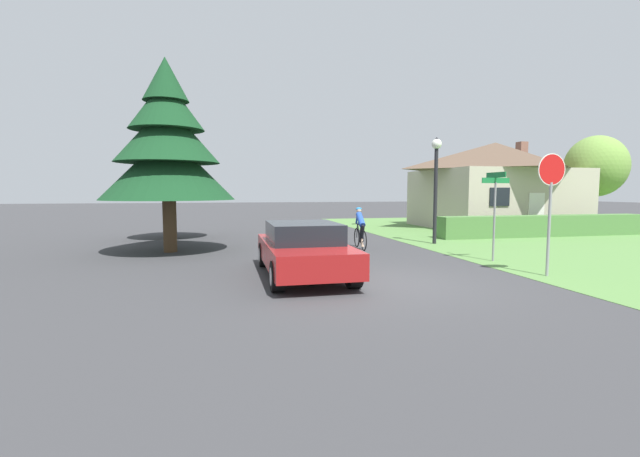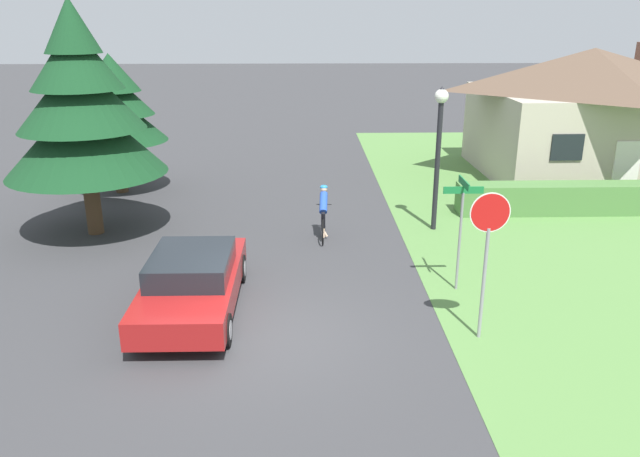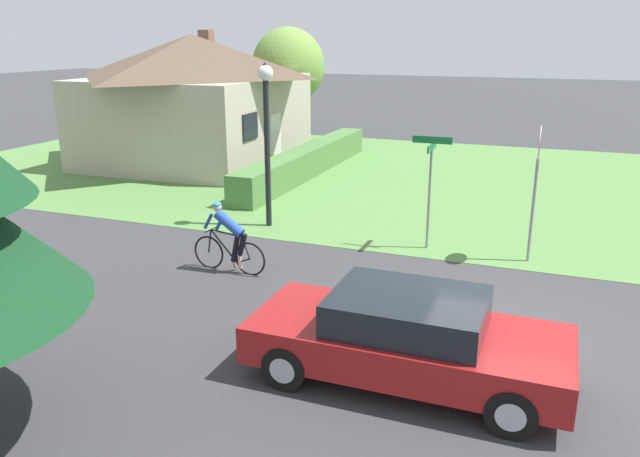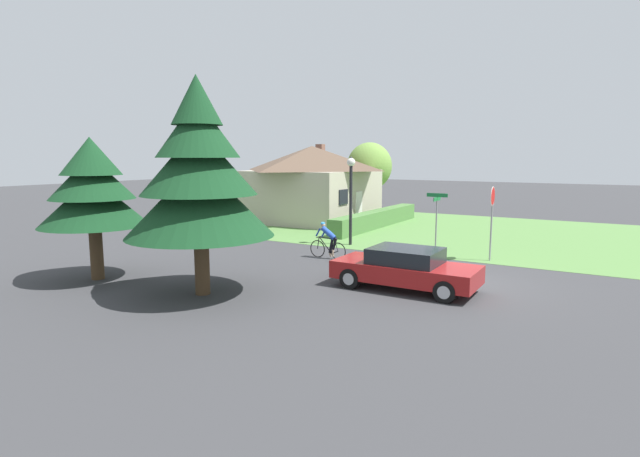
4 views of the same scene
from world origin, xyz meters
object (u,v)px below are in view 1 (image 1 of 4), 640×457
at_px(conifer_tall_near, 167,146).
at_px(deciduous_tree_right, 596,167).
at_px(cottage_house, 494,184).
at_px(conifer_tall_far, 170,168).
at_px(street_name_sign, 495,200).
at_px(street_lamp, 436,172).
at_px(stop_sign, 551,189).
at_px(cyclist, 360,229).
at_px(sedan_left_lane, 303,249).

xyz_separation_m(conifer_tall_near, deciduous_tree_right, (22.36, 4.92, -0.15)).
relative_size(cottage_house, conifer_tall_far, 1.75).
distance_m(cottage_house, street_name_sign, 13.13).
xyz_separation_m(street_lamp, conifer_tall_far, (-10.39, 4.40, 0.28)).
bearing_deg(conifer_tall_near, conifer_tall_far, 95.70).
height_order(stop_sign, street_lamp, street_lamp).
bearing_deg(conifer_tall_far, cyclist, -35.47).
bearing_deg(conifer_tall_far, street_name_sign, -40.65).
relative_size(street_lamp, deciduous_tree_right, 0.81).
distance_m(cyclist, conifer_tall_near, 7.28).
bearing_deg(deciduous_tree_right, conifer_tall_far, -178.82).
height_order(stop_sign, street_name_sign, stop_sign).
relative_size(street_lamp, street_name_sign, 1.59).
relative_size(conifer_tall_far, deciduous_tree_right, 0.93).
distance_m(cottage_house, stop_sign, 15.08).
height_order(conifer_tall_near, conifer_tall_far, conifer_tall_near).
distance_m(stop_sign, deciduous_tree_right, 17.19).
height_order(cyclist, conifer_tall_near, conifer_tall_near).
relative_size(sedan_left_lane, stop_sign, 1.51).
height_order(sedan_left_lane, street_name_sign, street_name_sign).
distance_m(cottage_house, conifer_tall_near, 18.34).
height_order(sedan_left_lane, stop_sign, stop_sign).
bearing_deg(street_lamp, sedan_left_lane, -140.38).
height_order(cottage_house, conifer_tall_near, conifer_tall_near).
bearing_deg(cottage_house, street_name_sign, -125.86).
distance_m(stop_sign, conifer_tall_far, 14.84).
height_order(stop_sign, conifer_tall_near, conifer_tall_near).
xyz_separation_m(street_lamp, deciduous_tree_right, (12.41, 4.87, 0.64)).
bearing_deg(deciduous_tree_right, stop_sign, -138.34).
bearing_deg(cyclist, conifer_tall_near, 88.35).
bearing_deg(sedan_left_lane, conifer_tall_far, 23.64).
bearing_deg(cottage_house, cyclist, -146.64).
distance_m(sedan_left_lane, stop_sign, 6.18).
bearing_deg(street_name_sign, conifer_tall_near, 156.42).
bearing_deg(street_lamp, deciduous_tree_right, 21.41).
xyz_separation_m(sedan_left_lane, street_lamp, (6.24, 5.17, 2.16)).
xyz_separation_m(conifer_tall_near, conifer_tall_far, (-0.44, 4.45, -0.52)).
relative_size(sedan_left_lane, conifer_tall_near, 0.69).
relative_size(stop_sign, conifer_tall_near, 0.46).
relative_size(sedan_left_lane, cyclist, 2.58).
xyz_separation_m(cyclist, conifer_tall_far, (-7.09, 5.06, 2.38)).
xyz_separation_m(cyclist, stop_sign, (2.90, -5.87, 1.42)).
xyz_separation_m(sedan_left_lane, stop_sign, (5.85, -1.36, 1.48)).
relative_size(cyclist, conifer_tall_far, 0.36).
bearing_deg(stop_sign, sedan_left_lane, -14.40).
height_order(street_name_sign, conifer_tall_far, conifer_tall_far).
bearing_deg(stop_sign, deciduous_tree_right, -139.64).
distance_m(cottage_house, cyclist, 12.79).
relative_size(cyclist, street_lamp, 0.42).
relative_size(cottage_house, street_name_sign, 3.20).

